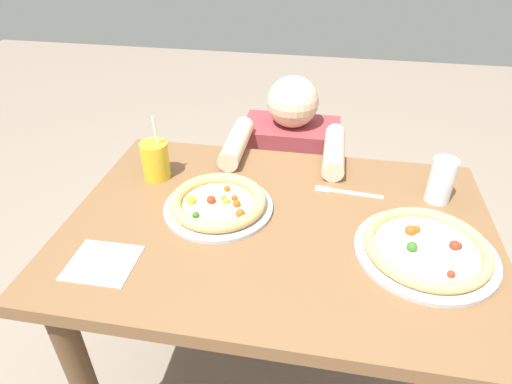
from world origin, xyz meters
name	(u,v)px	position (x,y,z in m)	size (l,w,h in m)	color
ground_plane	(273,382)	(0.00, 0.00, 0.00)	(8.00, 8.00, 0.00)	gray
dining_table	(277,256)	(0.00, 0.00, 0.63)	(1.16, 0.80, 0.75)	brown
pizza_near	(426,248)	(0.37, -0.06, 0.77)	(0.35, 0.35, 0.04)	#B7B7BC
pizza_far	(218,203)	(-0.18, 0.03, 0.77)	(0.31, 0.31, 0.04)	#B7B7BC
drink_cup_colored	(156,160)	(-0.41, 0.17, 0.81)	(0.09, 0.09, 0.21)	gold
water_cup_clear	(441,180)	(0.44, 0.19, 0.82)	(0.07, 0.07, 0.13)	silver
paper_napkin	(102,263)	(-0.40, -0.23, 0.75)	(0.16, 0.14, 0.00)	white
fork	(345,192)	(0.18, 0.18, 0.75)	(0.20, 0.04, 0.00)	silver
diner_seated	(288,195)	(-0.03, 0.59, 0.44)	(0.40, 0.52, 0.95)	#333847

